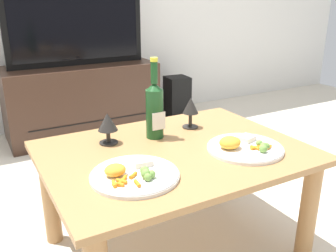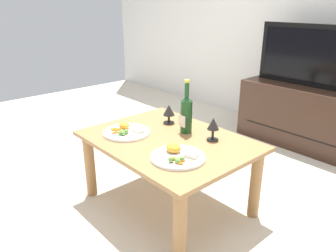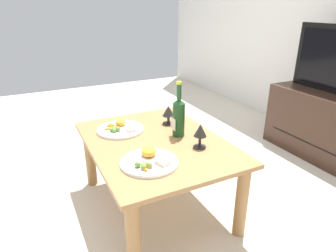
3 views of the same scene
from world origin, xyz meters
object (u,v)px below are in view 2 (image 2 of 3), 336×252
tv_screen (314,56)px  dinner_plate_right (178,156)px  dining_table (168,151)px  tv_stand (305,116)px  dinner_plate_left (127,131)px  wine_bottle (186,113)px  goblet_right (213,125)px  goblet_left (169,111)px

tv_screen → dinner_plate_right: 1.76m
dining_table → tv_stand: tv_stand is taller
dinner_plate_left → wine_bottle: bearing=52.0°
tv_screen → dinner_plate_right: (0.14, -1.72, -0.33)m
tv_stand → tv_screen: tv_screen is taller
tv_screen → wine_bottle: 1.45m
goblet_right → dinner_plate_right: 0.34m
wine_bottle → dinner_plate_left: bearing=-128.0°
wine_bottle → goblet_right: wine_bottle is taller
tv_screen → wine_bottle: size_ratio=3.00×
tv_screen → goblet_right: bearing=-85.9°
dinner_plate_left → tv_stand: bearing=79.2°
wine_bottle → dinner_plate_left: 0.39m
goblet_left → goblet_right: size_ratio=0.91×
dining_table → tv_screen: tv_screen is taller
tv_stand → wine_bottle: bearing=-93.9°
tv_stand → wine_bottle: wine_bottle is taller
tv_stand → goblet_left: 1.46m
wine_bottle → dinner_plate_left: wine_bottle is taller
goblet_right → dinner_plate_left: size_ratio=0.47×
wine_bottle → goblet_left: (-0.20, 0.03, -0.04)m
dining_table → goblet_right: 0.32m
tv_screen → goblet_right: 1.42m
dining_table → goblet_left: 0.32m
dining_table → dinner_plate_left: 0.29m
dinner_plate_left → goblet_right: bearing=37.3°
goblet_right → dinner_plate_right: size_ratio=0.48×
dining_table → dinner_plate_left: bearing=-149.7°
tv_screen → goblet_right: (0.10, -1.40, -0.25)m
tv_screen → dinner_plate_left: size_ratio=3.41×
goblet_left → dinner_plate_right: goblet_left is taller
dinner_plate_left → dinner_plate_right: dinner_plate_right is taller
dinner_plate_left → goblet_left: bearing=84.0°
dining_table → dinner_plate_left: (-0.24, -0.14, 0.10)m
dining_table → goblet_left: goblet_left is taller
tv_screen → goblet_left: size_ratio=7.90×
tv_screen → goblet_right: size_ratio=7.21×
tv_stand → goblet_left: goblet_left is taller
tv_stand → dinner_plate_right: (0.14, -1.72, 0.20)m
wine_bottle → goblet_right: bearing=8.6°
tv_stand → tv_screen: bearing=-90.0°
dining_table → goblet_right: bearing=44.4°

